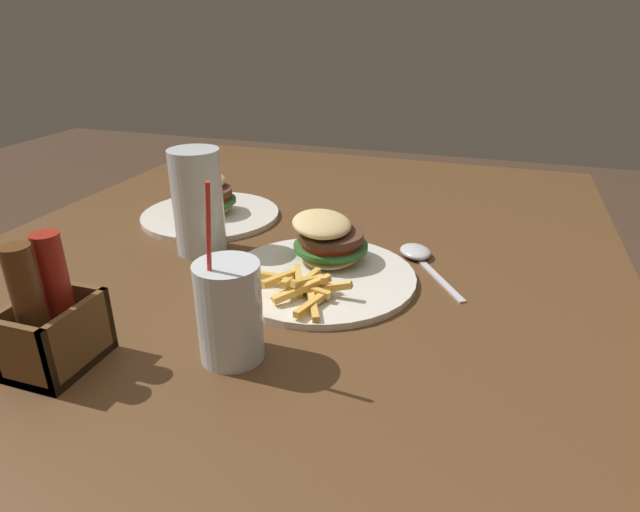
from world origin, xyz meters
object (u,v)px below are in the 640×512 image
object	(u,v)px
juice_glass	(230,314)
spoon	(417,254)
condiment_caddy	(51,323)
meal_plate_far	(209,205)
meal_plate_near	(323,259)
beer_glass	(198,205)

from	to	relation	value
juice_glass	spoon	distance (m)	0.38
spoon	condiment_caddy	world-z (taller)	condiment_caddy
juice_glass	condiment_caddy	world-z (taller)	juice_glass
meal_plate_far	condiment_caddy	world-z (taller)	condiment_caddy
meal_plate_near	spoon	bearing A→B (deg)	-51.02
meal_plate_near	spoon	xyz separation A→B (m)	(0.10, -0.13, -0.02)
spoon	meal_plate_far	world-z (taller)	meal_plate_far
juice_glass	spoon	size ratio (longest dim) A/B	1.23
beer_glass	spoon	xyz separation A→B (m)	(0.08, -0.34, -0.07)
meal_plate_far	condiment_caddy	xyz separation A→B (m)	(-0.47, -0.07, 0.03)
beer_glass	meal_plate_far	world-z (taller)	beer_glass
meal_plate_near	juice_glass	distance (m)	0.24
condiment_caddy	meal_plate_far	bearing A→B (deg)	8.74
beer_glass	spoon	world-z (taller)	beer_glass
spoon	meal_plate_far	bearing A→B (deg)	48.34
meal_plate_near	spoon	world-z (taller)	meal_plate_near
meal_plate_near	condiment_caddy	distance (m)	0.38
meal_plate_far	spoon	bearing A→B (deg)	-98.70
beer_glass	meal_plate_near	bearing A→B (deg)	-95.47
juice_glass	meal_plate_far	world-z (taller)	juice_glass
beer_glass	condiment_caddy	size ratio (longest dim) A/B	1.12
beer_glass	condiment_caddy	xyz separation A→B (m)	(-0.33, -0.01, -0.03)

